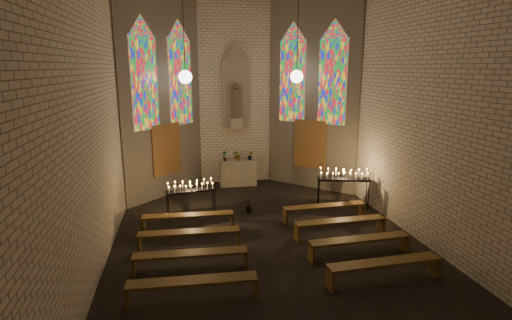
# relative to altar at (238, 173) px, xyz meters

# --- Properties ---
(floor) EXTENTS (12.00, 12.00, 0.00)m
(floor) POSITION_rel_altar_xyz_m (0.00, -5.45, -0.50)
(floor) COLOR black
(floor) RESTS_ON ground
(room) EXTENTS (8.22, 12.43, 7.00)m
(room) POSITION_rel_altar_xyz_m (-0.00, -2.08, 3.22)
(room) COLOR beige
(room) RESTS_ON ground
(altar) EXTENTS (1.40, 0.60, 1.00)m
(altar) POSITION_rel_altar_xyz_m (0.00, 0.00, 0.00)
(altar) COLOR #AFA48F
(altar) RESTS_ON ground
(flower_vase_left) EXTENTS (0.25, 0.21, 0.40)m
(flower_vase_left) POSITION_rel_altar_xyz_m (-0.51, -0.04, 0.70)
(flower_vase_left) COLOR #4C723F
(flower_vase_left) RESTS_ON altar
(flower_vase_center) EXTENTS (0.42, 0.37, 0.43)m
(flower_vase_center) POSITION_rel_altar_xyz_m (-0.01, -0.06, 0.71)
(flower_vase_center) COLOR #4C723F
(flower_vase_center) RESTS_ON altar
(flower_vase_right) EXTENTS (0.20, 0.17, 0.34)m
(flower_vase_right) POSITION_rel_altar_xyz_m (0.49, -0.08, 0.67)
(flower_vase_right) COLOR #4C723F
(flower_vase_right) RESTS_ON altar
(aisle_flower_pot) EXTENTS (0.27, 0.27, 0.38)m
(aisle_flower_pot) POSITION_rel_altar_xyz_m (-0.10, -3.08, -0.31)
(aisle_flower_pot) COLOR #4C723F
(aisle_flower_pot) RESTS_ON ground
(votive_stand_left) EXTENTS (1.55, 0.62, 1.11)m
(votive_stand_left) POSITION_rel_altar_xyz_m (-1.90, -3.22, 0.45)
(votive_stand_left) COLOR black
(votive_stand_left) RESTS_ON ground
(votive_stand_right) EXTENTS (1.74, 0.81, 1.24)m
(votive_stand_right) POSITION_rel_altar_xyz_m (3.00, -3.24, 0.57)
(votive_stand_right) COLOR black
(votive_stand_right) RESTS_ON ground
(pew_left_0) EXTENTS (2.55, 0.46, 0.49)m
(pew_left_0) POSITION_rel_altar_xyz_m (-2.03, -4.19, -0.10)
(pew_left_0) COLOR brown
(pew_left_0) RESTS_ON ground
(pew_right_0) EXTENTS (2.55, 0.46, 0.49)m
(pew_right_0) POSITION_rel_altar_xyz_m (2.03, -4.19, -0.10)
(pew_right_0) COLOR brown
(pew_right_0) RESTS_ON ground
(pew_left_1) EXTENTS (2.55, 0.46, 0.49)m
(pew_left_1) POSITION_rel_altar_xyz_m (-2.03, -5.39, -0.10)
(pew_left_1) COLOR brown
(pew_left_1) RESTS_ON ground
(pew_right_1) EXTENTS (2.55, 0.46, 0.49)m
(pew_right_1) POSITION_rel_altar_xyz_m (2.03, -5.39, -0.10)
(pew_right_1) COLOR brown
(pew_right_1) RESTS_ON ground
(pew_left_2) EXTENTS (2.55, 0.46, 0.49)m
(pew_left_2) POSITION_rel_altar_xyz_m (-2.03, -6.59, -0.10)
(pew_left_2) COLOR brown
(pew_left_2) RESTS_ON ground
(pew_right_2) EXTENTS (2.55, 0.46, 0.49)m
(pew_right_2) POSITION_rel_altar_xyz_m (2.03, -6.59, -0.10)
(pew_right_2) COLOR brown
(pew_right_2) RESTS_ON ground
(pew_left_3) EXTENTS (2.55, 0.46, 0.49)m
(pew_left_3) POSITION_rel_altar_xyz_m (-2.03, -7.79, -0.10)
(pew_left_3) COLOR brown
(pew_left_3) RESTS_ON ground
(pew_right_3) EXTENTS (2.55, 0.46, 0.49)m
(pew_right_3) POSITION_rel_altar_xyz_m (2.03, -7.79, -0.10)
(pew_right_3) COLOR brown
(pew_right_3) RESTS_ON ground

